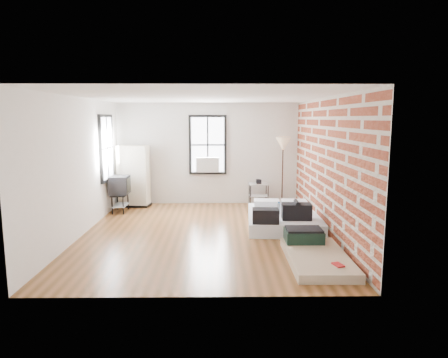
{
  "coord_description": "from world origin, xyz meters",
  "views": [
    {
      "loc": [
        0.32,
        -8.06,
        2.38
      ],
      "look_at": [
        0.42,
        0.3,
        1.1
      ],
      "focal_mm": 32.0,
      "sensor_mm": 36.0,
      "label": 1
    }
  ],
  "objects_px": {
    "mattress_main": "(283,218)",
    "floor_lamp": "(283,147)",
    "wardrobe": "(134,176)",
    "mattress_bare": "(314,252)",
    "tv_stand": "(120,186)",
    "side_table": "(259,188)"
  },
  "relations": [
    {
      "from": "mattress_bare",
      "to": "side_table",
      "type": "xyz_separation_m",
      "value": [
        -0.53,
        4.27,
        0.37
      ]
    },
    {
      "from": "side_table",
      "to": "tv_stand",
      "type": "xyz_separation_m",
      "value": [
        -3.61,
        -0.76,
        0.18
      ]
    },
    {
      "from": "tv_stand",
      "to": "side_table",
      "type": "bearing_deg",
      "value": 11.36
    },
    {
      "from": "mattress_main",
      "to": "wardrobe",
      "type": "xyz_separation_m",
      "value": [
        -3.74,
        2.07,
        0.64
      ]
    },
    {
      "from": "side_table",
      "to": "floor_lamp",
      "type": "bearing_deg",
      "value": -6.26
    },
    {
      "from": "wardrobe",
      "to": "tv_stand",
      "type": "distance_m",
      "value": 0.74
    },
    {
      "from": "mattress_bare",
      "to": "wardrobe",
      "type": "bearing_deg",
      "value": 133.64
    },
    {
      "from": "mattress_main",
      "to": "floor_lamp",
      "type": "bearing_deg",
      "value": 85.6
    },
    {
      "from": "wardrobe",
      "to": "mattress_bare",
      "type": "bearing_deg",
      "value": -40.59
    },
    {
      "from": "mattress_main",
      "to": "tv_stand",
      "type": "height_order",
      "value": "tv_stand"
    },
    {
      "from": "floor_lamp",
      "to": "tv_stand",
      "type": "xyz_separation_m",
      "value": [
        -4.25,
        -0.69,
        -0.95
      ]
    },
    {
      "from": "mattress_bare",
      "to": "tv_stand",
      "type": "bearing_deg",
      "value": 140.26
    },
    {
      "from": "mattress_main",
      "to": "floor_lamp",
      "type": "relative_size",
      "value": 1.17
    },
    {
      "from": "mattress_main",
      "to": "tv_stand",
      "type": "xyz_separation_m",
      "value": [
        -3.96,
        1.38,
        0.48
      ]
    },
    {
      "from": "mattress_main",
      "to": "tv_stand",
      "type": "relative_size",
      "value": 2.36
    },
    {
      "from": "mattress_bare",
      "to": "wardrobe",
      "type": "relative_size",
      "value": 1.11
    },
    {
      "from": "mattress_bare",
      "to": "side_table",
      "type": "height_order",
      "value": "side_table"
    },
    {
      "from": "mattress_main",
      "to": "floor_lamp",
      "type": "xyz_separation_m",
      "value": [
        0.29,
        2.07,
        1.43
      ]
    },
    {
      "from": "wardrobe",
      "to": "mattress_main",
      "type": "bearing_deg",
      "value": -22.63
    },
    {
      "from": "mattress_main",
      "to": "side_table",
      "type": "xyz_separation_m",
      "value": [
        -0.34,
        2.14,
        0.3
      ]
    },
    {
      "from": "mattress_main",
      "to": "mattress_bare",
      "type": "bearing_deg",
      "value": -81.34
    },
    {
      "from": "mattress_main",
      "to": "tv_stand",
      "type": "bearing_deg",
      "value": 164.4
    }
  ]
}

